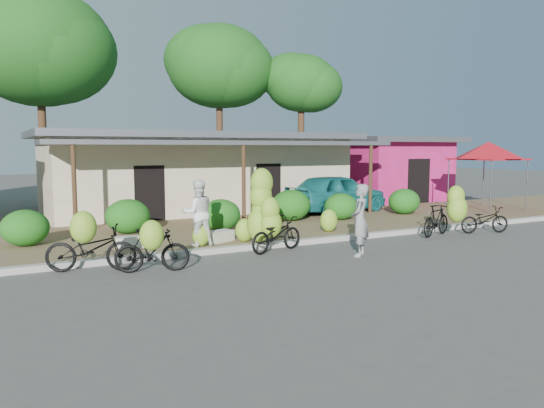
% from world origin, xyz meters
% --- Properties ---
extents(ground, '(100.00, 100.00, 0.00)m').
position_xyz_m(ground, '(0.00, 0.00, 0.00)').
color(ground, '#524F4C').
rests_on(ground, ground).
extents(sidewalk, '(60.00, 6.00, 0.12)m').
position_xyz_m(sidewalk, '(0.00, 5.00, 0.06)').
color(sidewalk, olive).
rests_on(sidewalk, ground).
extents(curb, '(60.00, 0.25, 0.15)m').
position_xyz_m(curb, '(0.00, 2.00, 0.07)').
color(curb, '#A8A399').
rests_on(curb, ground).
extents(shop_main, '(13.00, 8.50, 3.35)m').
position_xyz_m(shop_main, '(0.00, 10.93, 1.72)').
color(shop_main, beige).
rests_on(shop_main, ground).
extents(shop_pink, '(6.00, 6.00, 3.25)m').
position_xyz_m(shop_pink, '(10.50, 10.99, 1.67)').
color(shop_pink, '#DA217B').
rests_on(shop_pink, ground).
extents(tree_far_center, '(6.61, 6.60, 9.87)m').
position_xyz_m(tree_far_center, '(-5.69, 16.11, 7.34)').
color(tree_far_center, '#49301D').
rests_on(tree_far_center, ground).
extents(tree_center_right, '(5.67, 5.59, 9.34)m').
position_xyz_m(tree_center_right, '(3.31, 16.61, 7.20)').
color(tree_center_right, '#49301D').
rests_on(tree_center_right, ground).
extents(tree_near_right, '(4.09, 3.89, 7.85)m').
position_xyz_m(tree_near_right, '(7.31, 14.61, 6.31)').
color(tree_near_right, '#49301D').
rests_on(tree_near_right, ground).
extents(hedge_0, '(1.25, 1.12, 0.97)m').
position_xyz_m(hedge_0, '(-7.07, 4.77, 0.61)').
color(hedge_0, '#1C5D15').
rests_on(hedge_0, sidewalk).
extents(hedge_1, '(1.35, 1.21, 1.05)m').
position_xyz_m(hedge_1, '(-4.16, 5.59, 0.65)').
color(hedge_1, '#1C5D15').
rests_on(hedge_1, sidewalk).
extents(hedge_2, '(1.28, 1.15, 1.00)m').
position_xyz_m(hedge_2, '(-1.45, 4.75, 0.62)').
color(hedge_2, '#1C5D15').
rests_on(hedge_2, sidewalk).
extents(hedge_3, '(1.42, 1.28, 1.11)m').
position_xyz_m(hedge_3, '(1.69, 5.69, 0.68)').
color(hedge_3, '#1C5D15').
rests_on(hedge_3, sidewalk).
extents(hedge_4, '(1.24, 1.11, 0.97)m').
position_xyz_m(hedge_4, '(3.41, 5.05, 0.60)').
color(hedge_4, '#1C5D15').
rests_on(hedge_4, sidewalk).
extents(hedge_5, '(1.28, 1.15, 1.00)m').
position_xyz_m(hedge_5, '(6.57, 5.19, 0.62)').
color(hedge_5, '#1C5D15').
rests_on(hedge_5, sidewalk).
extents(red_canopy, '(3.50, 3.50, 2.86)m').
position_xyz_m(red_canopy, '(10.79, 4.78, 2.61)').
color(red_canopy, '#59595E').
rests_on(red_canopy, sidewalk).
extents(bike_far_left, '(2.07, 1.51, 1.42)m').
position_xyz_m(bike_far_left, '(-5.98, 1.36, 0.58)').
color(bike_far_left, black).
rests_on(bike_far_left, ground).
extents(bike_left, '(1.69, 1.28, 1.25)m').
position_xyz_m(bike_left, '(-4.81, 0.62, 0.56)').
color(bike_left, black).
rests_on(bike_left, ground).
extents(bike_center, '(1.86, 1.38, 2.19)m').
position_xyz_m(bike_center, '(-1.36, 1.72, 0.85)').
color(bike_center, black).
rests_on(bike_center, ground).
extents(bike_right, '(1.69, 1.37, 1.60)m').
position_xyz_m(bike_right, '(4.36, 1.02, 0.71)').
color(bike_right, black).
rests_on(bike_right, ground).
extents(bike_far_right, '(1.73, 1.04, 0.86)m').
position_xyz_m(bike_far_right, '(6.07, 0.93, 0.43)').
color(bike_far_right, black).
rests_on(bike_far_right, ground).
extents(loose_banana_a, '(0.47, 0.40, 0.59)m').
position_xyz_m(loose_banana_a, '(-2.96, 2.53, 0.41)').
color(loose_banana_a, '#85CD33').
rests_on(loose_banana_a, sidewalk).
extents(loose_banana_b, '(0.52, 0.45, 0.65)m').
position_xyz_m(loose_banana_b, '(-1.66, 2.58, 0.45)').
color(loose_banana_b, '#85CD33').
rests_on(loose_banana_b, sidewalk).
extents(loose_banana_c, '(0.57, 0.48, 0.71)m').
position_xyz_m(loose_banana_c, '(1.42, 2.93, 0.47)').
color(loose_banana_c, '#85CD33').
rests_on(loose_banana_c, sidewalk).
extents(sack_near, '(0.94, 0.71, 0.30)m').
position_xyz_m(sack_near, '(-2.27, 2.94, 0.27)').
color(sack_near, silver).
rests_on(sack_near, sidewalk).
extents(sack_far, '(0.82, 0.54, 0.28)m').
position_xyz_m(sack_far, '(-4.64, 3.28, 0.26)').
color(sack_far, silver).
rests_on(sack_far, sidewalk).
extents(vendor, '(0.78, 0.78, 1.83)m').
position_xyz_m(vendor, '(0.30, -0.05, 0.91)').
color(vendor, gray).
rests_on(vendor, ground).
extents(bystander, '(0.93, 0.76, 1.77)m').
position_xyz_m(bystander, '(-3.01, 2.60, 1.01)').
color(bystander, white).
rests_on(bystander, sidewalk).
extents(teal_van, '(4.88, 2.71, 1.57)m').
position_xyz_m(teal_van, '(4.53, 6.93, 0.90)').
color(teal_van, '#196F72').
rests_on(teal_van, sidewalk).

